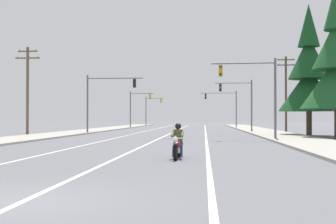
% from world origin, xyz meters
% --- Properties ---
extents(ground_plane, '(400.00, 400.00, 0.00)m').
position_xyz_m(ground_plane, '(0.00, 0.00, 0.00)').
color(ground_plane, '#5B5B60').
extents(lane_stripe_center, '(0.16, 100.00, 0.01)m').
position_xyz_m(lane_stripe_center, '(-0.01, 45.00, 0.00)').
color(lane_stripe_center, beige).
rests_on(lane_stripe_center, ground).
extents(lane_stripe_left, '(0.16, 100.00, 0.01)m').
position_xyz_m(lane_stripe_left, '(-3.70, 45.00, 0.00)').
color(lane_stripe_left, beige).
rests_on(lane_stripe_left, ground).
extents(lane_stripe_right, '(0.16, 100.00, 0.01)m').
position_xyz_m(lane_stripe_right, '(3.77, 45.00, 0.00)').
color(lane_stripe_right, beige).
rests_on(lane_stripe_right, ground).
extents(sidewalk_kerb_right, '(4.40, 110.00, 0.14)m').
position_xyz_m(sidewalk_kerb_right, '(10.55, 40.00, 0.07)').
color(sidewalk_kerb_right, '#9E998E').
rests_on(sidewalk_kerb_right, ground).
extents(sidewalk_kerb_left, '(4.40, 110.00, 0.14)m').
position_xyz_m(sidewalk_kerb_left, '(-10.55, 40.00, 0.07)').
color(sidewalk_kerb_left, '#9E998E').
rests_on(sidewalk_kerb_left, ground).
extents(motorcycle_with_rider, '(0.70, 2.19, 1.46)m').
position_xyz_m(motorcycle_with_rider, '(2.52, 9.62, 0.59)').
color(motorcycle_with_rider, black).
rests_on(motorcycle_with_rider, ground).
extents(traffic_signal_near_right, '(4.92, 0.38, 6.20)m').
position_xyz_m(traffic_signal_near_right, '(7.58, 25.59, 4.10)').
color(traffic_signal_near_right, '#56565B').
rests_on(traffic_signal_near_right, ground).
extents(traffic_signal_near_left, '(5.99, 0.37, 6.20)m').
position_xyz_m(traffic_signal_near_left, '(-6.93, 37.50, 4.16)').
color(traffic_signal_near_left, '#56565B').
rests_on(traffic_signal_near_left, ground).
extents(traffic_signal_mid_right, '(4.43, 0.37, 6.20)m').
position_xyz_m(traffic_signal_mid_right, '(8.00, 44.88, 4.07)').
color(traffic_signal_mid_right, '#56565B').
rests_on(traffic_signal_mid_right, ground).
extents(traffic_signal_mid_left, '(4.07, 0.37, 6.20)m').
position_xyz_m(traffic_signal_mid_left, '(-7.81, 66.41, 4.05)').
color(traffic_signal_mid_left, '#56565B').
rests_on(traffic_signal_mid_left, ground).
extents(traffic_signal_far_right, '(6.09, 0.37, 6.20)m').
position_xyz_m(traffic_signal_far_right, '(7.16, 66.17, 4.17)').
color(traffic_signal_far_right, '#56565B').
rests_on(traffic_signal_far_right, ground).
extents(traffic_signal_far_left, '(3.87, 0.46, 6.20)m').
position_xyz_m(traffic_signal_far_left, '(-7.62, 84.82, 4.03)').
color(traffic_signal_far_left, '#56565B').
rests_on(traffic_signal_far_left, ground).
extents(utility_pole_left_near, '(2.39, 0.26, 8.46)m').
position_xyz_m(utility_pole_left_near, '(-13.25, 32.68, 4.58)').
color(utility_pole_left_near, brown).
rests_on(utility_pole_left_near, ground).
extents(utility_pole_right_far, '(2.15, 0.26, 9.23)m').
position_xyz_m(utility_pole_right_far, '(13.64, 46.94, 4.98)').
color(utility_pole_right_far, '#4C3828').
rests_on(utility_pole_right_far, ground).
extents(conifer_tree_right_verge_far, '(5.64, 5.64, 12.42)m').
position_xyz_m(conifer_tree_right_verge_far, '(13.42, 34.02, 5.69)').
color(conifer_tree_right_verge_far, '#4C3828').
rests_on(conifer_tree_right_verge_far, ground).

